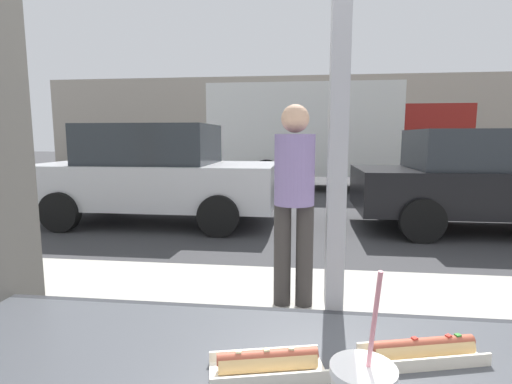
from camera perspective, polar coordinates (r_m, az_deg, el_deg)
name	(u,v)px	position (r m, az deg, el deg)	size (l,w,h in m)	color
ground_plane	(306,202)	(9.16, 7.33, -1.51)	(60.00, 60.00, 0.00)	#38383A
sidewalk_strip	(313,342)	(3.00, 8.34, -20.70)	(16.00, 2.80, 0.12)	#B2ADA3
window_wall	(341,27)	(1.16, 12.24, 22.39)	(2.77, 0.20, 2.90)	#56544F
building_facade_far	(305,122)	(21.31, 7.19, 10.08)	(28.00, 1.20, 4.63)	#A89E8E
hotdog_tray_near	(268,363)	(0.89, 1.69, -23.58)	(0.26, 0.16, 0.05)	silver
hotdog_tray_far	(422,350)	(1.00, 23.01, -20.37)	(0.28, 0.15, 0.05)	beige
parked_car_silver	(156,173)	(7.09, -14.37, 2.63)	(4.13, 1.95, 1.71)	#BCBCC1
parked_car_black	(492,180)	(7.26, 31.12, 1.54)	(4.31, 1.92, 1.62)	black
box_truck	(328,133)	(11.68, 10.37, 8.37)	(6.94, 2.44, 2.94)	silver
pedestrian	(294,193)	(3.15, 5.57, -0.15)	(0.32, 0.32, 1.63)	#2F2C2B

